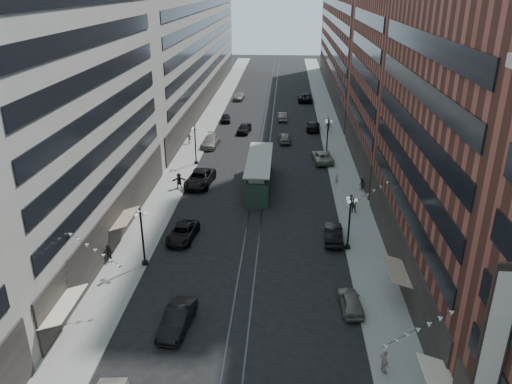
% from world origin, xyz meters
% --- Properties ---
extents(ground, '(220.00, 220.00, 0.00)m').
position_xyz_m(ground, '(0.00, 60.00, 0.00)').
color(ground, black).
rests_on(ground, ground).
extents(sidewalk_west, '(4.00, 180.00, 0.15)m').
position_xyz_m(sidewalk_west, '(-11.00, 70.00, 0.07)').
color(sidewalk_west, gray).
rests_on(sidewalk_west, ground).
extents(sidewalk_east, '(4.00, 180.00, 0.15)m').
position_xyz_m(sidewalk_east, '(11.00, 70.00, 0.07)').
color(sidewalk_east, gray).
rests_on(sidewalk_east, ground).
extents(rail_west, '(0.12, 180.00, 0.02)m').
position_xyz_m(rail_west, '(-0.70, 70.00, 0.01)').
color(rail_west, '#2D2D33').
rests_on(rail_west, ground).
extents(rail_east, '(0.12, 180.00, 0.02)m').
position_xyz_m(rail_east, '(0.70, 70.00, 0.01)').
color(rail_east, '#2D2D33').
rests_on(rail_east, ground).
extents(building_west_mid, '(8.00, 36.00, 28.00)m').
position_xyz_m(building_west_mid, '(-17.00, 33.00, 14.00)').
color(building_west_mid, '#9F9A8D').
rests_on(building_west_mid, ground).
extents(building_west_far, '(8.00, 90.00, 26.00)m').
position_xyz_m(building_west_far, '(-17.00, 96.00, 13.00)').
color(building_west_far, '#9F9A8D').
rests_on(building_west_far, ground).
extents(building_east_mid, '(8.00, 30.00, 24.00)m').
position_xyz_m(building_east_mid, '(17.00, 28.00, 12.00)').
color(building_east_mid, brown).
rests_on(building_east_mid, ground).
extents(building_east_tower, '(8.00, 26.00, 42.00)m').
position_xyz_m(building_east_tower, '(17.00, 56.00, 21.00)').
color(building_east_tower, brown).
rests_on(building_east_tower, ground).
extents(building_east_far, '(8.00, 72.00, 24.00)m').
position_xyz_m(building_east_far, '(17.00, 105.00, 12.00)').
color(building_east_far, brown).
rests_on(building_east_far, ground).
extents(lamppost_sw_far, '(1.03, 1.14, 5.52)m').
position_xyz_m(lamppost_sw_far, '(-9.20, 28.00, 3.10)').
color(lamppost_sw_far, black).
rests_on(lamppost_sw_far, sidewalk_west).
extents(lamppost_sw_mid, '(1.03, 1.14, 5.52)m').
position_xyz_m(lamppost_sw_mid, '(-9.20, 55.00, 3.10)').
color(lamppost_sw_mid, black).
rests_on(lamppost_sw_mid, sidewalk_west).
extents(lamppost_se_far, '(1.03, 1.14, 5.52)m').
position_xyz_m(lamppost_se_far, '(9.20, 32.00, 3.10)').
color(lamppost_se_far, black).
rests_on(lamppost_se_far, sidewalk_east).
extents(lamppost_se_mid, '(1.03, 1.14, 5.52)m').
position_xyz_m(lamppost_se_mid, '(9.20, 60.00, 3.10)').
color(lamppost_se_mid, black).
rests_on(lamppost_se_mid, sidewalk_east).
extents(streetcar, '(2.96, 13.39, 3.70)m').
position_xyz_m(streetcar, '(0.00, 47.32, 1.71)').
color(streetcar, '#213429').
rests_on(streetcar, ground).
extents(car_2, '(2.89, 5.35, 1.43)m').
position_xyz_m(car_2, '(-6.80, 33.18, 0.71)').
color(car_2, black).
rests_on(car_2, ground).
extents(car_4, '(1.93, 4.15, 1.38)m').
position_xyz_m(car_4, '(8.40, 22.59, 0.69)').
color(car_4, '#65615A').
rests_on(car_4, ground).
extents(car_5, '(2.30, 5.12, 1.63)m').
position_xyz_m(car_5, '(-4.50, 19.51, 0.82)').
color(car_5, black).
rests_on(car_5, ground).
extents(pedestrian_2, '(0.89, 0.59, 1.70)m').
position_xyz_m(pedestrian_2, '(-12.50, 28.22, 1.00)').
color(pedestrian_2, black).
rests_on(pedestrian_2, sidewalk_west).
extents(pedestrian_4, '(0.74, 1.09, 1.70)m').
position_xyz_m(pedestrian_4, '(9.73, 15.66, 1.00)').
color(pedestrian_4, '#BDB09D').
rests_on(pedestrian_4, sidewalk_east).
extents(car_7, '(3.54, 6.59, 1.76)m').
position_xyz_m(car_7, '(-7.42, 47.49, 0.88)').
color(car_7, black).
rests_on(car_7, ground).
extents(car_8, '(2.69, 5.83, 1.65)m').
position_xyz_m(car_8, '(-8.40, 63.42, 0.82)').
color(car_8, slate).
rests_on(car_8, ground).
extents(car_9, '(2.08, 4.21, 1.38)m').
position_xyz_m(car_9, '(-7.77, 78.37, 0.69)').
color(car_9, black).
rests_on(car_9, ground).
extents(car_10, '(1.95, 4.88, 1.58)m').
position_xyz_m(car_10, '(7.99, 33.72, 0.79)').
color(car_10, black).
rests_on(car_10, ground).
extents(car_11, '(3.11, 5.85, 1.57)m').
position_xyz_m(car_11, '(8.40, 57.17, 0.78)').
color(car_11, gray).
rests_on(car_11, ground).
extents(car_12, '(2.61, 5.55, 1.57)m').
position_xyz_m(car_12, '(7.87, 73.59, 0.78)').
color(car_12, black).
rests_on(car_12, ground).
extents(car_13, '(2.53, 4.96, 1.62)m').
position_xyz_m(car_13, '(-3.82, 71.32, 0.81)').
color(car_13, black).
rests_on(car_13, ground).
extents(car_14, '(1.87, 4.58, 1.48)m').
position_xyz_m(car_14, '(2.51, 80.07, 0.74)').
color(car_14, slate).
rests_on(car_14, ground).
extents(pedestrian_5, '(1.83, 0.94, 1.89)m').
position_xyz_m(pedestrian_5, '(-9.75, 46.07, 1.10)').
color(pedestrian_5, black).
rests_on(pedestrian_5, sidewalk_west).
extents(pedestrian_6, '(1.06, 0.77, 1.64)m').
position_xyz_m(pedestrian_6, '(-11.84, 64.37, 0.97)').
color(pedestrian_6, '#AFA691').
rests_on(pedestrian_6, sidewalk_west).
extents(pedestrian_7, '(0.89, 0.58, 1.69)m').
position_xyz_m(pedestrian_7, '(10.71, 40.27, 1.00)').
color(pedestrian_7, black).
rests_on(pedestrian_7, sidewalk_east).
extents(pedestrian_8, '(0.72, 0.71, 1.67)m').
position_xyz_m(pedestrian_8, '(9.56, 48.18, 0.99)').
color(pedestrian_8, '#BCAF9C').
rests_on(pedestrian_8, sidewalk_east).
extents(pedestrian_9, '(1.24, 0.63, 1.84)m').
position_xyz_m(pedestrian_9, '(10.40, 72.63, 1.07)').
color(pedestrian_9, black).
rests_on(pedestrian_9, sidewalk_east).
extents(car_extra_0, '(2.43, 5.22, 1.47)m').
position_xyz_m(car_extra_0, '(-7.03, 96.89, 0.74)').
color(car_extra_0, slate).
rests_on(car_extra_0, ground).
extents(car_extra_1, '(2.95, 6.32, 1.75)m').
position_xyz_m(car_extra_1, '(7.17, 96.26, 0.88)').
color(car_extra_1, black).
rests_on(car_extra_1, ground).
extents(car_extra_2, '(2.23, 4.69, 1.55)m').
position_xyz_m(car_extra_2, '(3.02, 66.22, 0.77)').
color(car_extra_2, '#68655C').
rests_on(car_extra_2, ground).
extents(pedestrian_extra_0, '(0.76, 0.88, 1.58)m').
position_xyz_m(pedestrian_extra_0, '(12.48, 46.35, 0.94)').
color(pedestrian_extra_0, black).
rests_on(pedestrian_extra_0, sidewalk_east).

